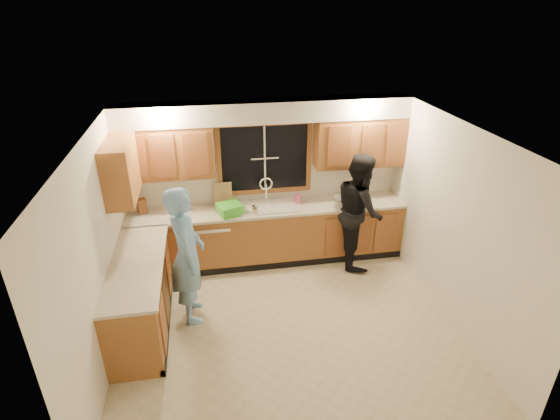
# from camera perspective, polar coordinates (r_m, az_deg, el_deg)

# --- Properties ---
(floor) EXTENTS (4.20, 4.20, 0.00)m
(floor) POSITION_cam_1_polar(r_m,az_deg,el_deg) (5.79, 1.01, -14.78)
(floor) COLOR beige
(floor) RESTS_ON ground
(ceiling) EXTENTS (4.20, 4.20, 0.00)m
(ceiling) POSITION_cam_1_polar(r_m,az_deg,el_deg) (4.56, 1.26, 9.68)
(ceiling) COLOR silver
(wall_back) EXTENTS (4.20, 0.00, 4.20)m
(wall_back) POSITION_cam_1_polar(r_m,az_deg,el_deg) (6.74, -1.98, 4.00)
(wall_back) COLOR white
(wall_back) RESTS_ON ground
(wall_left) EXTENTS (0.00, 3.80, 3.80)m
(wall_left) POSITION_cam_1_polar(r_m,az_deg,el_deg) (5.14, -22.65, -5.77)
(wall_left) COLOR white
(wall_left) RESTS_ON ground
(wall_right) EXTENTS (0.00, 3.80, 3.80)m
(wall_right) POSITION_cam_1_polar(r_m,az_deg,el_deg) (5.80, 21.96, -1.91)
(wall_right) COLOR white
(wall_right) RESTS_ON ground
(base_cabinets_back) EXTENTS (4.20, 0.60, 0.88)m
(base_cabinets_back) POSITION_cam_1_polar(r_m,az_deg,el_deg) (6.83, -1.51, -3.24)
(base_cabinets_back) COLOR #A2632F
(base_cabinets_back) RESTS_ON ground
(base_cabinets_left) EXTENTS (0.60, 1.90, 0.88)m
(base_cabinets_left) POSITION_cam_1_polar(r_m,az_deg,el_deg) (5.80, -17.71, -10.61)
(base_cabinets_left) COLOR #A2632F
(base_cabinets_left) RESTS_ON ground
(countertop_back) EXTENTS (4.20, 0.63, 0.04)m
(countertop_back) POSITION_cam_1_polar(r_m,az_deg,el_deg) (6.60, -1.54, 0.17)
(countertop_back) COLOR beige
(countertop_back) RESTS_ON base_cabinets_back
(countertop_left) EXTENTS (0.63, 1.90, 0.04)m
(countertop_left) POSITION_cam_1_polar(r_m,az_deg,el_deg) (5.54, -18.20, -6.78)
(countertop_left) COLOR beige
(countertop_left) RESTS_ON base_cabinets_left
(upper_cabinets_left) EXTENTS (1.35, 0.33, 0.75)m
(upper_cabinets_left) POSITION_cam_1_polar(r_m,az_deg,el_deg) (6.36, -14.75, 7.27)
(upper_cabinets_left) COLOR #A2632F
(upper_cabinets_left) RESTS_ON wall_back
(upper_cabinets_right) EXTENTS (1.35, 0.33, 0.75)m
(upper_cabinets_right) POSITION_cam_1_polar(r_m,az_deg,el_deg) (6.74, 10.38, 8.75)
(upper_cabinets_right) COLOR #A2632F
(upper_cabinets_right) RESTS_ON wall_back
(upper_cabinets_return) EXTENTS (0.33, 0.90, 0.75)m
(upper_cabinets_return) POSITION_cam_1_polar(r_m,az_deg,el_deg) (5.85, -20.07, 4.89)
(upper_cabinets_return) COLOR #A2632F
(upper_cabinets_return) RESTS_ON wall_left
(soffit) EXTENTS (4.20, 0.35, 0.30)m
(soffit) POSITION_cam_1_polar(r_m,az_deg,el_deg) (6.24, -1.90, 12.79)
(soffit) COLOR silver
(soffit) RESTS_ON wall_back
(window_frame) EXTENTS (1.44, 0.03, 1.14)m
(window_frame) POSITION_cam_1_polar(r_m,az_deg,el_deg) (6.61, -2.01, 6.78)
(window_frame) COLOR black
(window_frame) RESTS_ON wall_back
(sink) EXTENTS (0.86, 0.52, 0.57)m
(sink) POSITION_cam_1_polar(r_m,az_deg,el_deg) (6.64, -1.56, -0.03)
(sink) COLOR silver
(sink) RESTS_ON countertop_back
(dishwasher) EXTENTS (0.60, 0.56, 0.82)m
(dishwasher) POSITION_cam_1_polar(r_m,az_deg,el_deg) (6.78, -8.63, -4.09)
(dishwasher) COLOR white
(dishwasher) RESTS_ON floor
(stove) EXTENTS (0.58, 0.75, 0.90)m
(stove) POSITION_cam_1_polar(r_m,az_deg,el_deg) (5.35, -18.37, -14.14)
(stove) COLOR white
(stove) RESTS_ON floor
(man) EXTENTS (0.49, 0.70, 1.83)m
(man) POSITION_cam_1_polar(r_m,az_deg,el_deg) (5.54, -12.05, -5.81)
(man) COLOR #76ADDF
(man) RESTS_ON floor
(woman) EXTENTS (0.75, 0.92, 1.78)m
(woman) POSITION_cam_1_polar(r_m,az_deg,el_deg) (6.68, 10.30, -0.04)
(woman) COLOR black
(woman) RESTS_ON floor
(knife_block) EXTENTS (0.16, 0.15, 0.23)m
(knife_block) POSITION_cam_1_polar(r_m,az_deg,el_deg) (6.69, -17.60, 0.50)
(knife_block) COLOR brown
(knife_block) RESTS_ON countertop_back
(cutting_board) EXTENTS (0.27, 0.09, 0.35)m
(cutting_board) POSITION_cam_1_polar(r_m,az_deg,el_deg) (6.66, -7.44, 2.08)
(cutting_board) COLOR tan
(cutting_board) RESTS_ON countertop_back
(dish_crate) EXTENTS (0.42, 0.41, 0.15)m
(dish_crate) POSITION_cam_1_polar(r_m,az_deg,el_deg) (6.41, -6.54, 0.13)
(dish_crate) COLOR green
(dish_crate) RESTS_ON countertop_back
(soap_bottle) EXTENTS (0.09, 0.09, 0.20)m
(soap_bottle) POSITION_cam_1_polar(r_m,az_deg,el_deg) (6.70, 2.27, 1.69)
(soap_bottle) COLOR #F35C8A
(soap_bottle) RESTS_ON countertop_back
(bowl) EXTENTS (0.24, 0.24, 0.06)m
(bowl) POSITION_cam_1_polar(r_m,az_deg,el_deg) (6.87, 8.11, 1.44)
(bowl) COLOR silver
(bowl) RESTS_ON countertop_back
(can_left) EXTENTS (0.07, 0.07, 0.11)m
(can_left) POSITION_cam_1_polar(r_m,az_deg,el_deg) (6.36, -3.23, -0.19)
(can_left) COLOR beige
(can_left) RESTS_ON countertop_back
(can_right) EXTENTS (0.07, 0.07, 0.11)m
(can_right) POSITION_cam_1_polar(r_m,az_deg,el_deg) (6.43, -3.43, 0.12)
(can_right) COLOR beige
(can_right) RESTS_ON countertop_back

